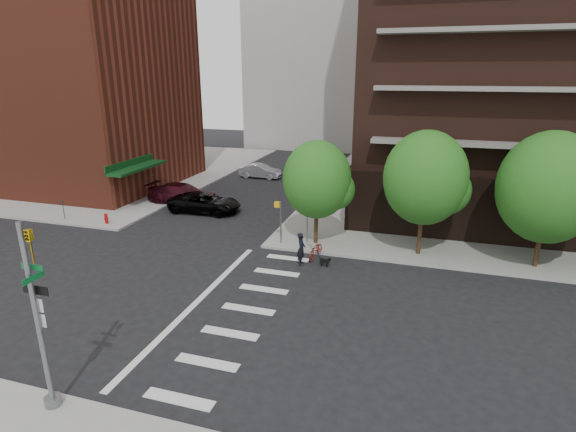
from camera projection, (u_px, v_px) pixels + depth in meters
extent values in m
plane|color=black|center=(188.00, 300.00, 20.67)|extent=(120.00, 120.00, 0.00)
cube|color=gray|center=(557.00, 201.00, 36.37)|extent=(39.00, 33.00, 0.15)
cube|color=gray|center=(93.00, 168.00, 48.85)|extent=(31.00, 33.00, 0.15)
cube|color=silver|center=(179.00, 399.00, 14.37)|extent=(2.40, 0.50, 0.01)
cube|color=silver|center=(207.00, 363.00, 16.19)|extent=(2.40, 0.50, 0.01)
cube|color=silver|center=(230.00, 333.00, 18.01)|extent=(2.40, 0.50, 0.01)
cube|color=silver|center=(249.00, 309.00, 19.83)|extent=(2.40, 0.50, 0.01)
cube|color=silver|center=(264.00, 289.00, 21.66)|extent=(2.40, 0.50, 0.01)
cube|color=silver|center=(277.00, 272.00, 23.48)|extent=(2.40, 0.50, 0.01)
cube|color=silver|center=(288.00, 258.00, 25.30)|extent=(2.40, 0.50, 0.01)
cube|color=silver|center=(198.00, 301.00, 20.53)|extent=(0.30, 13.00, 0.01)
cube|color=black|center=(526.00, 172.00, 36.88)|extent=(25.50, 25.50, 4.00)
cube|color=maroon|center=(60.00, 71.00, 40.07)|extent=(20.00, 15.00, 20.00)
cube|color=#0C3814|center=(138.00, 168.00, 34.75)|extent=(1.40, 6.00, 0.20)
cylinder|color=#301E11|center=(316.00, 224.00, 26.91)|extent=(0.24, 0.24, 2.30)
sphere|color=#235B19|center=(317.00, 180.00, 26.07)|extent=(4.00, 4.00, 4.00)
cylinder|color=#301E11|center=(420.00, 232.00, 25.20)|extent=(0.24, 0.24, 2.60)
sphere|color=#235B19|center=(425.00, 178.00, 24.25)|extent=(4.50, 4.50, 4.50)
cylinder|color=#301E11|center=(538.00, 246.00, 23.58)|extent=(0.24, 0.24, 2.30)
sphere|color=#235B19|center=(549.00, 188.00, 22.62)|extent=(5.00, 5.00, 5.00)
cylinder|color=slate|center=(37.00, 320.00, 13.01)|extent=(0.16, 0.16, 6.00)
cylinder|color=slate|center=(53.00, 401.00, 13.88)|extent=(0.50, 0.50, 0.30)
imported|color=gold|center=(30.00, 247.00, 12.24)|extent=(0.16, 0.20, 1.00)
cube|color=#0A5926|center=(32.00, 267.00, 12.66)|extent=(0.75, 0.02, 0.18)
cube|color=#0A5926|center=(33.00, 278.00, 12.56)|extent=(0.02, 0.75, 0.18)
cube|color=black|center=(35.00, 290.00, 12.85)|extent=(0.90, 0.02, 0.28)
cube|color=silver|center=(38.00, 305.00, 13.00)|extent=(0.32, 0.02, 0.42)
cube|color=silver|center=(41.00, 321.00, 13.15)|extent=(0.32, 0.02, 0.42)
cylinder|color=slate|center=(281.00, 222.00, 26.78)|extent=(0.10, 0.10, 2.60)
cube|color=gold|center=(277.00, 205.00, 26.50)|extent=(0.32, 0.25, 0.32)
cylinder|color=slate|center=(307.00, 225.00, 26.88)|extent=(0.08, 0.08, 2.20)
cube|color=gold|center=(307.00, 212.00, 26.47)|extent=(0.64, 0.02, 0.64)
cylinder|color=#A50C0C|center=(106.00, 219.00, 30.55)|extent=(0.22, 0.22, 0.60)
sphere|color=#A50C0C|center=(106.00, 215.00, 30.45)|extent=(0.24, 0.24, 0.24)
cylinder|color=black|center=(64.00, 211.00, 31.44)|extent=(0.05, 0.05, 1.10)
cube|color=black|center=(62.00, 202.00, 31.24)|extent=(0.10, 0.08, 0.22)
imported|color=black|center=(205.00, 203.00, 33.43)|extent=(2.61, 5.43, 1.49)
imported|color=#380D17|center=(183.00, 194.00, 35.53)|extent=(2.42, 5.65, 1.62)
imported|color=#BABDC4|center=(260.00, 171.00, 44.36)|extent=(1.61, 4.24, 1.38)
imported|color=maroon|center=(316.00, 250.00, 25.20)|extent=(0.89, 1.89, 0.95)
imported|color=black|center=(301.00, 249.00, 24.20)|extent=(0.72, 0.52, 1.83)
cube|color=black|center=(324.00, 261.00, 24.14)|extent=(0.51, 0.21, 0.20)
cube|color=black|center=(329.00, 260.00, 24.00)|extent=(0.16, 0.13, 0.15)
cylinder|color=black|center=(327.00, 264.00, 24.21)|extent=(0.05, 0.05, 0.22)
cylinder|color=black|center=(321.00, 264.00, 24.20)|extent=(0.05, 0.05, 0.22)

